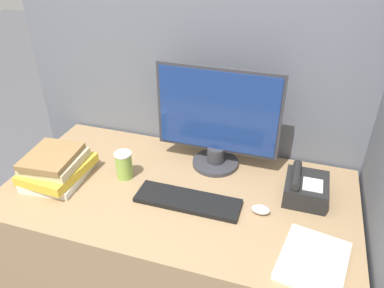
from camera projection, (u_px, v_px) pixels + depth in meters
The scene contains 10 objects.
cubicle_panel_rear at pixel (206, 119), 1.91m from camera, with size 1.91×0.04×1.71m.
cubicle_panel_right at pixel (383, 198), 1.38m from camera, with size 0.04×0.85×1.71m.
desk at pixel (179, 249), 1.82m from camera, with size 1.51×0.79×0.72m.
monitor at pixel (217, 123), 1.68m from camera, with size 0.56×0.22×0.49m.
keyboard at pixel (188, 201), 1.56m from camera, with size 0.44×0.13×0.02m.
mouse at pixel (261, 210), 1.50m from camera, with size 0.07×0.05×0.03m.
coffee_cup at pixel (124, 165), 1.68m from camera, with size 0.08×0.08×0.13m.
book_stack at pixel (56, 167), 1.67m from camera, with size 0.26×0.31×0.14m.
desk_telephone at pixel (305, 188), 1.56m from camera, with size 0.17×0.20×0.12m.
paper_pile at pixel (313, 260), 1.29m from camera, with size 0.26×0.30×0.02m.
Camera 1 is at (0.45, -0.81, 1.75)m, focal length 35.00 mm.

